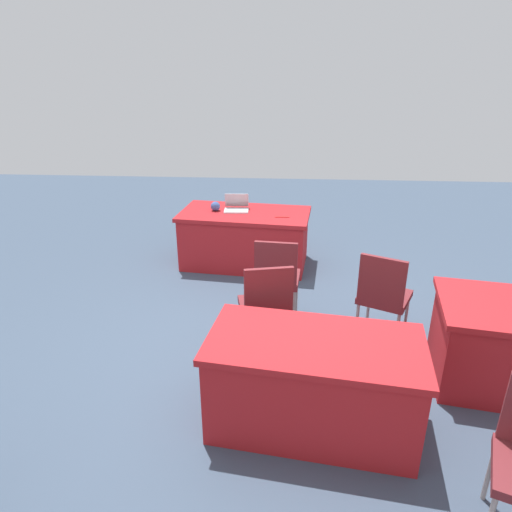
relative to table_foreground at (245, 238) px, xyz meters
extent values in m
plane|color=#3D4C60|center=(-0.46, 2.13, -0.37)|extent=(14.40, 14.40, 0.00)
cube|color=#AD1E23|center=(0.00, 0.00, 0.34)|extent=(1.77, 1.06, 0.05)
cube|color=#AD1E23|center=(0.00, 0.00, -0.03)|extent=(1.70, 1.02, 0.68)
cube|color=#AD1E23|center=(-0.77, 2.98, 0.34)|extent=(1.63, 0.99, 0.05)
cube|color=#AD1E23|center=(-0.77, 2.98, -0.03)|extent=(1.56, 0.95, 0.68)
cylinder|color=#9E9993|center=(-1.82, 3.57, -0.15)|extent=(0.03, 0.03, 0.44)
cylinder|color=#9E9993|center=(-0.30, 1.25, -0.15)|extent=(0.03, 0.03, 0.44)
cylinder|color=#9E9993|center=(-0.68, 1.28, -0.15)|extent=(0.03, 0.03, 0.44)
cylinder|color=#9E9993|center=(-0.27, 1.63, -0.15)|extent=(0.03, 0.03, 0.44)
cylinder|color=#9E9993|center=(-0.64, 1.66, -0.15)|extent=(0.03, 0.03, 0.44)
cube|color=maroon|center=(-0.47, 1.45, 0.11)|extent=(0.48, 0.48, 0.06)
cube|color=maroon|center=(-0.45, 1.65, 0.36)|extent=(0.42, 0.08, 0.45)
cylinder|color=#9E9993|center=(-0.14, 1.95, -0.14)|extent=(0.03, 0.03, 0.46)
cylinder|color=#9E9993|center=(-0.51, 1.87, -0.14)|extent=(0.03, 0.03, 0.46)
cylinder|color=#9E9993|center=(-0.22, 2.32, -0.14)|extent=(0.03, 0.03, 0.46)
cylinder|color=#9E9993|center=(-0.59, 2.24, -0.14)|extent=(0.03, 0.03, 0.46)
cube|color=maroon|center=(-0.37, 2.09, 0.12)|extent=(0.53, 0.53, 0.06)
cube|color=maroon|center=(-0.41, 2.29, 0.37)|extent=(0.42, 0.13, 0.45)
cylinder|color=#9E9993|center=(-1.41, 1.54, -0.15)|extent=(0.03, 0.03, 0.45)
cylinder|color=#9E9993|center=(-1.75, 1.70, -0.15)|extent=(0.03, 0.03, 0.45)
cylinder|color=#9E9993|center=(-1.25, 1.88, -0.15)|extent=(0.03, 0.03, 0.45)
cylinder|color=#9E9993|center=(-1.59, 2.04, -0.15)|extent=(0.03, 0.03, 0.45)
cube|color=maroon|center=(-1.50, 1.79, 0.11)|extent=(0.59, 0.59, 0.06)
cube|color=maroon|center=(-1.41, 1.97, 0.36)|extent=(0.39, 0.22, 0.45)
cube|color=silver|center=(0.12, -0.04, 0.37)|extent=(0.33, 0.24, 0.02)
cube|color=#B7B7BC|center=(0.12, -0.18, 0.47)|extent=(0.32, 0.09, 0.19)
sphere|color=#3F5999|center=(0.39, -0.04, 0.43)|extent=(0.12, 0.12, 0.12)
cube|color=red|center=(-0.49, 0.18, 0.37)|extent=(0.18, 0.05, 0.01)
camera|label=1|loc=(-0.54, 5.73, 2.15)|focal=32.09mm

